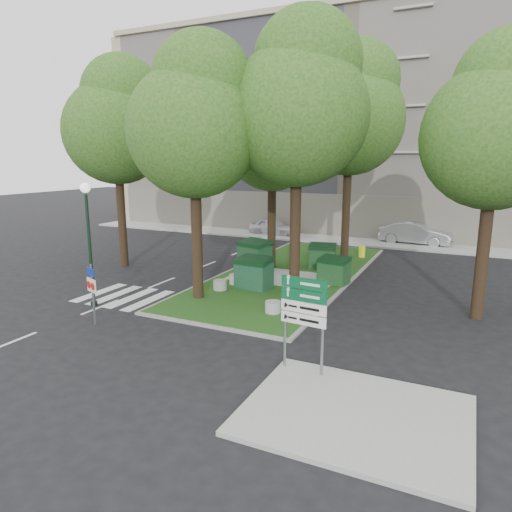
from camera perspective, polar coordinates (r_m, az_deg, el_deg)
The scene contains 26 objects.
ground at distance 16.54m, azimuth -7.44°, elevation -8.47°, with size 120.00×120.00×0.00m, color black.
median_island at distance 23.16m, azimuth 4.35°, elevation -2.24°, with size 6.00×16.00×0.12m, color #164413.
median_kerb at distance 23.16m, azimuth 4.35°, elevation -2.26°, with size 6.30×16.30×0.10m, color gray.
sidewalk_corner at distance 11.24m, azimuth 12.25°, elevation -18.82°, with size 5.00×4.00×0.12m, color #999993.
building_sidewalk at distance 33.09m, azimuth 10.10°, elevation 1.97°, with size 42.00×3.00×0.12m, color #999993.
zebra_crossing at distance 19.81m, azimuth -14.28°, elevation -5.24°, with size 5.00×3.00×0.01m, color silver.
apartment_building at distance 39.94m, azimuth 13.50°, elevation 14.98°, with size 41.00×12.00×16.00m, color tan.
tree_median_near_left at distance 18.47m, azimuth -7.47°, elevation 16.77°, with size 5.20×5.20×10.53m.
tree_median_near_right at distance 18.79m, azimuth 5.55°, elevation 18.78°, with size 5.60×5.60×11.46m.
tree_median_mid at distance 23.98m, azimuth 2.31°, elevation 14.96°, with size 4.80×4.80×9.99m.
tree_median_far at distance 25.91m, azimuth 11.93°, elevation 17.48°, with size 5.80×5.80×11.93m.
tree_street_left at distance 25.51m, azimuth -16.88°, elevation 15.81°, with size 5.40×5.40×11.00m.
tree_street_right at distance 18.08m, azimuth 28.17°, elevation 14.52°, with size 5.00×5.00×10.06m.
dumpster_a at distance 23.93m, azimuth -0.17°, elevation 0.20°, with size 1.90×1.58×1.51m.
dumpster_b at distance 20.25m, azimuth -0.27°, elevation -2.13°, with size 1.63×1.21×1.43m.
dumpster_c at distance 24.26m, azimuth 8.28°, elevation -0.02°, with size 1.54×1.21×1.29m.
dumpster_d at distance 21.34m, azimuth 9.71°, elevation -1.78°, with size 1.50×1.17×1.26m.
bollard_left at distance 20.16m, azimuth -4.51°, elevation -3.62°, with size 0.59×0.59×0.42m, color gray.
bollard_right at distance 17.21m, azimuth 2.14°, elevation -6.38°, with size 0.59×0.59×0.42m, color #A1A09B.
bollard_mid at distance 21.05m, azimuth -2.51°, elevation -2.89°, with size 0.62×0.62×0.44m, color #A3A29E.
litter_bin at distance 27.37m, azimuth 13.09°, elevation 0.55°, with size 0.38×0.38×0.66m, color yellow.
street_lamp at distance 18.88m, azimuth -20.22°, elevation 3.10°, with size 0.39×0.39×4.88m.
traffic_sign_pole at distance 16.91m, azimuth -19.78°, elevation -3.60°, with size 0.63×0.28×2.21m.
directional_sign at distance 12.25m, azimuth 6.01°, elevation -6.68°, with size 1.30×0.19×2.61m.
car_white at distance 34.99m, azimuth 2.18°, elevation 3.66°, with size 1.53×3.79×1.29m, color silver.
car_silver at distance 33.02m, azimuth 19.30°, elevation 2.70°, with size 1.64×4.70×1.55m, color #94969B.
Camera 1 is at (8.48, -12.97, 5.79)m, focal length 32.00 mm.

